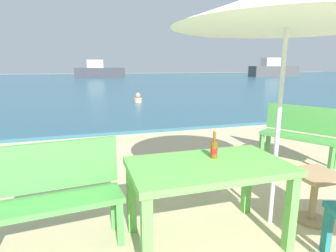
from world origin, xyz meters
TOP-DOWN VIEW (x-y plane):
  - sea_water at (0.00, 30.00)m, footprint 120.00×50.00m
  - picnic_table_green at (-0.64, 0.73)m, footprint 1.40×0.80m
  - beer_bottle_amber at (-0.52, 0.85)m, footprint 0.07×0.07m
  - patio_umbrella at (0.13, 0.80)m, footprint 2.10×2.10m
  - side_table_wood at (0.56, 0.70)m, footprint 0.44×0.44m
  - bench_green_left at (-1.98, 1.04)m, footprint 1.23×0.47m
  - bench_green_right at (1.76, 2.26)m, footprint 0.91×1.22m
  - swimmer_person at (0.52, 10.14)m, footprint 0.34×0.34m
  - boat_fishing_trawler at (24.43, 32.65)m, footprint 7.16×1.95m
  - boat_cargo_ship at (0.33, 35.04)m, footprint 6.14×1.67m

SIDE VIEW (x-z plane):
  - sea_water at x=0.00m, z-range 0.00..0.08m
  - swimmer_person at x=0.52m, z-range 0.03..0.44m
  - side_table_wood at x=0.56m, z-range 0.08..0.62m
  - bench_green_left at x=-1.98m, z-range 0.07..1.02m
  - bench_green_right at x=1.76m, z-range 0.07..1.02m
  - picnic_table_green at x=-0.64m, z-range 0.27..1.03m
  - beer_bottle_amber at x=-0.52m, z-range 0.72..0.99m
  - boat_cargo_ship at x=0.33m, z-range -0.23..2.00m
  - boat_fishing_trawler at x=24.43m, z-range -0.29..2.32m
  - patio_umbrella at x=0.13m, z-range 0.97..3.27m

